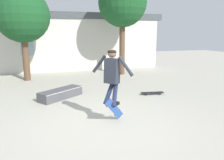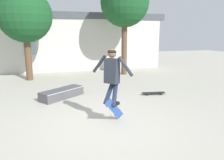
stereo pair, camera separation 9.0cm
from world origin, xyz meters
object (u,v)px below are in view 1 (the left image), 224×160
tree_left (22,16)px  skateboard_resting (152,93)px  skateboard_flipping (115,109)px  tree_right (123,3)px  skater (112,73)px  skate_ledge (61,94)px

tree_left → skateboard_resting: 6.88m
skateboard_flipping → tree_right: bearing=30.2°
skateboard_flipping → skater: bearing=87.3°
skater → skate_ledge: bearing=71.2°
skater → skateboard_flipping: 0.92m
tree_left → skateboard_flipping: size_ratio=6.15×
skater → skateboard_flipping: size_ratio=2.02×
skateboard_flipping → tree_left: bearing=73.2°
tree_right → skateboard_flipping: (-2.54, -6.39, -3.43)m
tree_right → skate_ledge: (-3.67, -3.73, -3.65)m
tree_left → skateboard_resting: size_ratio=4.93×
skateboard_resting → skateboard_flipping: bearing=-126.8°
tree_right → skateboard_resting: 5.70m
skateboard_resting → skate_ledge: bearing=179.8°
tree_left → skate_ledge: size_ratio=2.64×
skate_ledge → skateboard_resting: (3.31, -0.56, -0.09)m
tree_right → skater: size_ratio=3.62×
skate_ledge → skateboard_resting: skate_ledge is taller
tree_right → skateboard_flipping: tree_right is taller
tree_left → skateboard_resting: tree_left is taller
tree_left → skateboard_resting: (4.62, -4.14, -2.97)m
skater → tree_right: bearing=26.4°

